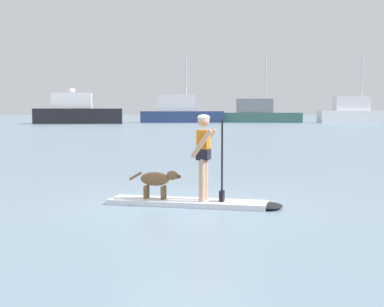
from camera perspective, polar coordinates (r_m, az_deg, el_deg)
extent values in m
plane|color=gray|center=(10.22, -0.48, -5.49)|extent=(400.00, 400.00, 0.00)
cube|color=silver|center=(10.21, -0.48, -5.21)|extent=(3.07, 1.10, 0.10)
ellipsoid|color=black|center=(9.96, 7.96, -5.50)|extent=(0.65, 0.71, 0.10)
cylinder|color=tan|center=(10.20, 1.38, -2.69)|extent=(0.12, 0.12, 0.79)
cylinder|color=tan|center=(9.95, 1.07, -2.87)|extent=(0.12, 0.12, 0.79)
cube|color=black|center=(10.02, 1.23, -0.08)|extent=(0.27, 0.39, 0.20)
cube|color=orange|center=(10.01, 1.23, 0.99)|extent=(0.25, 0.37, 0.53)
sphere|color=tan|center=(9.99, 1.24, 3.48)|extent=(0.22, 0.22, 0.22)
ellipsoid|color=white|center=(9.99, 1.24, 3.83)|extent=(0.23, 0.23, 0.11)
cylinder|color=tan|center=(10.19, 1.46, 1.17)|extent=(0.43, 0.15, 0.54)
cylinder|color=tan|center=(9.82, 1.00, 1.04)|extent=(0.43, 0.15, 0.54)
cylinder|color=black|center=(9.97, 3.20, -0.74)|extent=(0.04, 0.04, 1.52)
cube|color=black|center=(10.05, 3.18, -4.51)|extent=(0.11, 0.19, 0.20)
ellipsoid|color=brown|center=(10.31, -3.94, -2.70)|extent=(0.59, 0.30, 0.26)
ellipsoid|color=brown|center=(10.21, -2.10, -2.33)|extent=(0.24, 0.19, 0.18)
ellipsoid|color=#503923|center=(10.18, -1.50, -2.46)|extent=(0.13, 0.10, 0.08)
cylinder|color=brown|center=(10.43, -5.97, -2.36)|extent=(0.27, 0.09, 0.18)
cylinder|color=brown|center=(10.37, -2.91, -4.08)|extent=(0.07, 0.07, 0.25)
cylinder|color=brown|center=(10.23, -3.15, -4.20)|extent=(0.07, 0.07, 0.25)
cylinder|color=brown|center=(10.47, -4.71, -4.00)|extent=(0.07, 0.07, 0.25)
cylinder|color=brown|center=(10.33, -4.97, -4.13)|extent=(0.07, 0.07, 0.25)
cube|color=black|center=(74.44, -11.89, 3.89)|extent=(12.15, 6.00, 2.03)
cube|color=silver|center=(74.70, -12.56, 5.47)|extent=(5.70, 3.74, 2.10)
ellipsoid|color=white|center=(74.74, -12.58, 6.54)|extent=(0.90, 0.90, 0.60)
cube|color=navy|center=(79.27, -1.05, 3.89)|extent=(12.38, 4.44, 1.65)
cube|color=silver|center=(79.37, -1.71, 5.37)|extent=(5.68, 2.88, 2.45)
cylinder|color=silver|center=(79.31, -0.62, 7.49)|extent=(0.20, 0.20, 8.31)
cylinder|color=silver|center=(79.37, -1.71, 5.35)|extent=(4.22, 0.66, 0.14)
cube|color=#3F7266|center=(80.79, 7.32, 3.79)|extent=(12.22, 4.14, 1.44)
cube|color=gray|center=(80.75, 6.70, 5.04)|extent=(5.58, 2.83, 2.05)
cylinder|color=silver|center=(80.89, 7.79, 7.19)|extent=(0.20, 0.20, 8.16)
cylinder|color=silver|center=(80.75, 6.70, 5.16)|extent=(4.20, 0.46, 0.14)
cube|color=white|center=(80.53, 17.05, 3.74)|extent=(11.25, 4.25, 1.77)
cube|color=silver|center=(80.36, 16.51, 5.10)|extent=(5.18, 2.73, 2.00)
cylinder|color=silver|center=(80.73, 17.51, 7.06)|extent=(0.20, 0.20, 7.61)
cylinder|color=silver|center=(80.36, 16.51, 5.24)|extent=(3.82, 0.68, 0.14)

